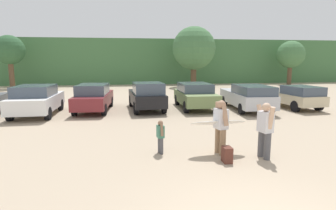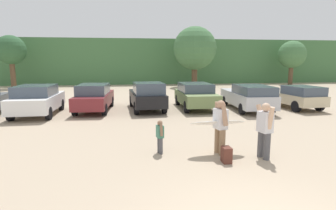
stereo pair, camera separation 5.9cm
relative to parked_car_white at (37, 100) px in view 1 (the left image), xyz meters
name	(u,v)px [view 1 (the left image)]	position (x,y,z in m)	size (l,w,h in m)	color
hillside_ridge	(145,62)	(7.08, 24.53, 1.92)	(108.00, 12.00, 5.51)	#427042
tree_center	(9,50)	(-7.27, 15.59, 3.07)	(2.99, 2.99, 5.47)	brown
tree_center_left	(194,48)	(11.97, 14.92, 3.36)	(4.72, 4.72, 6.58)	brown
tree_ridge_back	(291,55)	(24.04, 15.81, 2.72)	(3.22, 3.22, 5.22)	brown
parked_car_white	(37,100)	(0.00, 0.00, 0.00)	(2.01, 4.16, 1.60)	white
parked_car_maroon	(94,97)	(2.82, 0.89, -0.03)	(1.95, 4.48, 1.56)	maroon
parked_car_black	(147,96)	(5.84, 0.69, 0.01)	(2.05, 4.28, 1.66)	black
parked_car_olive_green	(195,95)	(8.78, 0.97, -0.02)	(1.94, 4.28, 1.52)	#6B7F4C
parked_car_silver	(248,96)	(11.70, 0.01, -0.04)	(2.06, 4.85, 1.50)	silver
parked_car_champagne	(295,96)	(14.77, 0.13, -0.10)	(2.08, 4.10, 1.40)	beige
person_adult	(221,124)	(7.60, -7.23, 0.11)	(0.38, 0.71, 1.68)	#8C6B4C
person_child	(160,135)	(5.77, -6.92, -0.25)	(0.24, 0.47, 1.05)	#4C4C51
person_companion	(265,127)	(8.76, -7.77, 0.10)	(0.38, 0.76, 1.66)	#4C4C51
surfboard_white	(218,123)	(7.54, -7.14, 0.13)	(1.77, 0.50, 0.27)	white
backpack_dropped	(227,155)	(7.55, -7.97, -0.61)	(0.24, 0.34, 0.45)	#592D23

